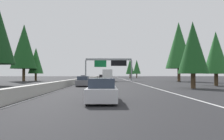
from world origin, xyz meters
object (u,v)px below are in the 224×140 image
Objects in this scene: sedan_near_center at (102,91)px; box_truck_far_right at (107,75)px; minivan_far_center at (101,76)px; conifer_right_distant at (137,67)px; conifer_right_mid at (179,45)px; conifer_right_far at (130,67)px; conifer_right_near at (216,53)px; sign_gantry_overhead at (109,63)px; conifer_left_mid at (36,61)px; conifer_right_foreground at (193,48)px; sedan_mid_right at (83,81)px; conifer_left_near at (24,46)px; oncoming_near at (84,77)px.

box_truck_far_right is (40.58, -0.34, 0.93)m from sedan_near_center.
conifer_right_distant is (-4.07, -19.54, 5.02)m from minivan_far_center.
minivan_far_center is 69.77m from conifer_right_mid.
conifer_right_distant is at bearing -18.14° from conifer_right_far.
sign_gantry_overhead is at bearing 33.90° from conifer_right_near.
conifer_right_distant reaches higher than box_truck_far_right.
sign_gantry_overhead is at bearing -94.58° from conifer_left_mid.
conifer_right_mid is (25.51, -7.10, 3.92)m from conifer_right_foreground.
sign_gantry_overhead is 0.86× the size of conifer_right_mid.
conifer_left_near reaches higher than sedan_mid_right.
conifer_right_far is 0.99× the size of conifer_left_mid.
minivan_far_center reaches higher than oncoming_near.
sign_gantry_overhead is 41.66m from conifer_right_far.
sign_gantry_overhead is at bearing -176.22° from minivan_far_center.
sign_gantry_overhead reaches higher than oncoming_near.
conifer_right_near is at bearing -179.50° from conifer_right_distant.
oncoming_near is at bearing 25.67° from sign_gantry_overhead.
sedan_near_center is at bearing 154.52° from conifer_right_mid.
conifer_right_foreground is at bearing -179.93° from conifer_right_far.
sedan_mid_right is 86.17m from minivan_far_center.
conifer_right_foreground reaches higher than minivan_far_center.
sedan_mid_right is 23.25m from box_truck_far_right.
conifer_left_mid is at bearing -32.60° from oncoming_near.
sign_gantry_overhead is 1.29× the size of conifer_right_distant.
conifer_left_near is (23.27, 18.06, 8.31)m from sedan_mid_right.
conifer_right_near is 0.57× the size of conifer_right_mid.
sedan_near_center is at bearing -169.65° from sedan_mid_right.
conifer_left_near is (-20.53, 13.03, 8.31)m from oncoming_near.
conifer_left_mid is at bearing 43.53° from conifer_right_foreground.
minivan_far_center is 0.60× the size of conifer_right_near.
minivan_far_center is 0.55× the size of conifer_left_mid.
minivan_far_center is at bearing -0.00° from sedan_mid_right.
conifer_right_foreground reaches higher than sedan_near_center.
minivan_far_center is (86.17, -0.00, 0.27)m from sedan_mid_right.
box_truck_far_right is 27.96m from conifer_right_near.
conifer_left_mid is at bearing -31.35° from conifer_left_near.
conifer_right_far is 0.61× the size of conifer_left_near.
sedan_mid_right is 0.88× the size of minivan_far_center.
sedan_mid_right is 30.61m from conifer_left_near.
conifer_right_foreground is 0.56× the size of conifer_left_near.
conifer_right_foreground is at bearing 134.96° from conifer_right_near.
conifer_right_far is (64.55, 6.20, 0.37)m from conifer_right_near.
sedan_near_center is 48.42m from conifer_left_mid.
sedan_near_center is 0.88× the size of minivan_far_center.
conifer_right_mid reaches higher than sign_gantry_overhead.
conifer_right_foreground is (-28.26, -10.59, 3.45)m from box_truck_far_right.
conifer_right_foreground is at bearing 21.32° from oncoming_near.
conifer_left_mid is (-59.66, 16.09, 4.57)m from minivan_far_center.
sedan_near_center is at bearing 178.87° from sign_gantry_overhead.
minivan_far_center is (61.27, 4.05, -3.85)m from sign_gantry_overhead.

